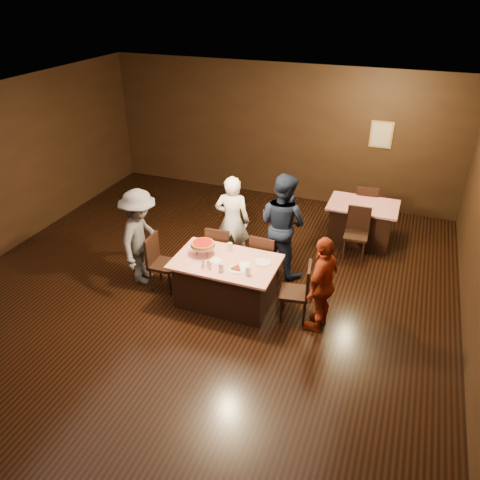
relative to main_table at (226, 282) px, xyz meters
name	(u,v)px	position (x,y,z in m)	size (l,w,h in m)	color
room	(172,189)	(-0.48, -0.64, 1.75)	(10.00, 10.04, 3.02)	black
main_table	(226,282)	(0.00, 0.00, 0.00)	(1.60, 1.00, 0.77)	#B61F0C
back_table	(361,222)	(1.69, 2.81, 0.00)	(1.30, 0.90, 0.77)	#AC0B13
chair_far_left	(221,249)	(-0.40, 0.75, 0.09)	(0.42, 0.42, 0.95)	black
chair_far_right	(265,258)	(0.40, 0.75, 0.09)	(0.42, 0.42, 0.95)	black
chair_end_left	(164,263)	(-1.10, 0.00, 0.09)	(0.42, 0.42, 0.95)	black
chair_end_right	(294,292)	(1.10, 0.00, 0.09)	(0.42, 0.42, 0.95)	black
chair_back_near	(356,234)	(1.69, 2.11, 0.09)	(0.42, 0.42, 0.95)	black
chair_back_far	(366,206)	(1.69, 3.41, 0.09)	(0.42, 0.42, 0.95)	black
diner_white_jacket	(232,221)	(-0.35, 1.15, 0.45)	(0.61, 0.40, 1.67)	white
diner_navy_hoodie	(283,224)	(0.55, 1.21, 0.52)	(0.88, 0.69, 1.82)	black
diner_grey_knit	(141,237)	(-1.54, 0.08, 0.45)	(1.07, 0.62, 1.66)	#4D4D51
diner_red_shirt	(322,284)	(1.51, -0.06, 0.37)	(0.88, 0.37, 1.51)	#962F14
pizza_stand	(203,244)	(-0.40, 0.05, 0.57)	(0.38, 0.38, 0.22)	black
plate_with_slice	(237,269)	(0.25, -0.18, 0.41)	(0.25, 0.25, 0.06)	white
plate_empty	(263,262)	(0.55, 0.15, 0.39)	(0.25, 0.25, 0.01)	white
glass_front_left	(221,268)	(0.05, -0.30, 0.46)	(0.08, 0.08, 0.14)	silver
glass_front_right	(248,271)	(0.45, -0.25, 0.46)	(0.08, 0.08, 0.14)	silver
glass_back	(230,247)	(-0.05, 0.30, 0.46)	(0.08, 0.08, 0.14)	silver
condiments	(207,265)	(-0.18, -0.28, 0.43)	(0.17, 0.10, 0.09)	silver
napkin_center	(244,264)	(0.30, 0.00, 0.39)	(0.16, 0.16, 0.01)	white
napkin_left	(215,260)	(-0.15, -0.05, 0.39)	(0.16, 0.16, 0.01)	white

